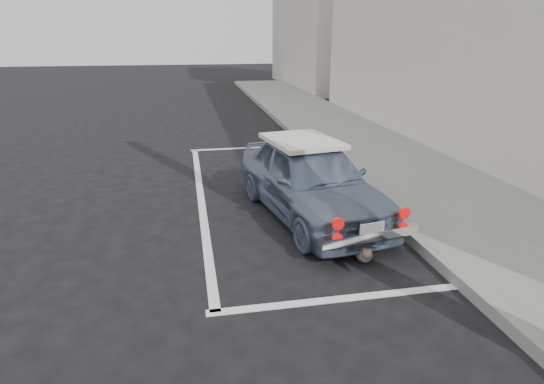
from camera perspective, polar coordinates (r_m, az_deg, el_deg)
The scene contains 8 objects.
ground at distance 5.39m, azimuth 2.25°, elevation -10.97°, with size 80.00×80.00×0.00m, color black.
sidewalk at distance 8.24m, azimuth 21.15°, elevation -0.76°, with size 2.80×40.00×0.15m, color slate.
building_far at distance 25.67m, azimuth 6.48°, elevation 22.01°, with size 3.50×10.00×8.00m, color beige.
pline_rear at distance 5.11m, azimuth 9.17°, elevation -13.04°, with size 3.00×0.12×0.01m, color silver.
pline_front at distance 11.47m, azimuth -2.63°, elevation 5.57°, with size 3.00×0.12×0.01m, color silver.
pline_side at distance 8.01m, azimuth -8.91°, elevation -0.76°, with size 0.12×7.00×0.01m, color silver.
retro_coupe at distance 7.00m, azimuth 4.88°, elevation 1.64°, with size 1.98×3.69×1.19m.
cat at distance 5.85m, azimuth 11.50°, elevation -7.51°, with size 0.26×0.47×0.26m.
Camera 1 is at (-1.08, -4.53, 2.71)m, focal length 30.00 mm.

